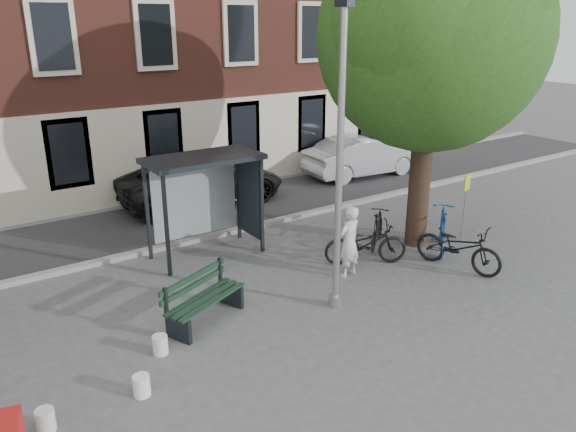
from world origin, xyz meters
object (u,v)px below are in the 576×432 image
(lamppost, at_px, (339,180))
(bike_d, at_px, (377,228))
(bike_c, at_px, (459,247))
(car_silver, at_px, (363,156))
(notice_sign, at_px, (466,194))
(painter, at_px, (349,242))
(bike_b, at_px, (443,229))
(bench, at_px, (203,301))
(car_dark, at_px, (202,181))
(bike_a, at_px, (366,243))
(bus_shelter, at_px, (216,180))

(lamppost, bearing_deg, bike_d, 33.12)
(bike_c, xyz_separation_m, car_silver, (3.85, 7.79, 0.20))
(bike_d, distance_m, notice_sign, 2.57)
(painter, relative_size, bike_b, 0.87)
(lamppost, bearing_deg, bike_b, 10.55)
(bike_c, bearing_deg, car_silver, 48.62)
(bench, bearing_deg, car_dark, 40.71)
(bike_b, height_order, car_dark, car_dark)
(car_dark, relative_size, car_silver, 1.17)
(bench, height_order, bike_d, bike_d)
(bike_d, distance_m, car_silver, 7.16)
(painter, relative_size, car_dark, 0.32)
(bike_a, xyz_separation_m, car_dark, (-1.15, 6.71, 0.22))
(bench, distance_m, notice_sign, 7.84)
(bike_b, distance_m, car_silver, 7.54)
(bike_c, xyz_separation_m, bike_d, (-0.62, 2.19, -0.08))
(bench, relative_size, bike_b, 1.00)
(lamppost, distance_m, painter, 2.47)
(painter, bearing_deg, bench, -10.51)
(car_dark, bearing_deg, lamppost, 176.06)
(bike_c, relative_size, bike_d, 1.32)
(bike_b, bearing_deg, bus_shelter, 13.78)
(car_silver, bearing_deg, car_dark, 91.48)
(bus_shelter, bearing_deg, painter, -59.79)
(notice_sign, bearing_deg, bus_shelter, 135.29)
(bench, height_order, bike_a, bike_a)
(bus_shelter, bearing_deg, lamppost, -81.57)
(car_dark, bearing_deg, bike_a, -168.15)
(car_dark, height_order, notice_sign, notice_sign)
(car_silver, bearing_deg, bus_shelter, 118.34)
(lamppost, xyz_separation_m, bench, (-2.58, 1.02, -2.33))
(lamppost, relative_size, painter, 3.52)
(lamppost, distance_m, bus_shelter, 4.24)
(bike_c, bearing_deg, painter, 138.65)
(bike_d, bearing_deg, bike_a, 85.78)
(lamppost, relative_size, bike_a, 2.97)
(painter, xyz_separation_m, car_dark, (-0.35, 7.00, -0.11))
(bike_a, bearing_deg, bus_shelter, 70.96)
(bus_shelter, xyz_separation_m, notice_sign, (5.82, -3.18, -0.56))
(painter, distance_m, car_silver, 9.11)
(lamppost, bearing_deg, car_silver, 45.29)
(lamppost, height_order, car_silver, lamppost)
(car_dark, distance_m, car_silver, 6.66)
(lamppost, xyz_separation_m, bus_shelter, (-0.61, 4.11, -0.87))
(bench, bearing_deg, car_silver, 9.91)
(bus_shelter, xyz_separation_m, painter, (1.81, -3.11, -1.05))
(lamppost, relative_size, car_silver, 1.31)
(bike_c, xyz_separation_m, notice_sign, (1.56, 1.13, 0.79))
(bike_a, height_order, bike_d, bike_a)
(bench, bearing_deg, painter, -23.43)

